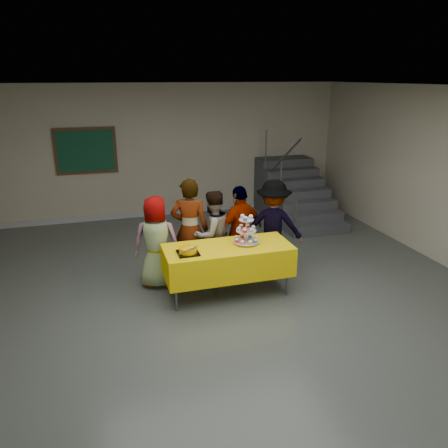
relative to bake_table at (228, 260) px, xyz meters
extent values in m
plane|color=#4C514C|center=(-0.08, -0.77, -0.56)|extent=(10.00, 10.00, 0.00)
cube|color=#A9A188|center=(-0.08, 4.23, 0.94)|extent=(8.00, 0.04, 3.00)
cube|color=silver|center=(-0.08, -0.77, 2.44)|extent=(8.00, 10.00, 0.04)
cube|color=#999999|center=(-0.08, 4.21, -0.50)|extent=(7.90, 0.03, 0.12)
cylinder|color=#595960|center=(-0.84, -0.29, -0.19)|extent=(0.04, 0.04, 0.73)
cylinder|color=#595960|center=(0.84, -0.29, -0.19)|extent=(0.04, 0.04, 0.73)
cylinder|color=#595960|center=(-0.84, 0.29, -0.19)|extent=(0.04, 0.04, 0.73)
cylinder|color=#595960|center=(0.84, 0.29, -0.19)|extent=(0.04, 0.04, 0.73)
cube|color=#595960|center=(0.00, 0.00, 0.18)|extent=(1.80, 0.70, 0.02)
cube|color=#E8C304|center=(0.00, 0.00, -0.01)|extent=(1.88, 0.78, 0.44)
cylinder|color=silver|center=(0.29, 0.04, 0.22)|extent=(0.18, 0.18, 0.01)
cylinder|color=silver|center=(0.29, 0.04, 0.42)|extent=(0.02, 0.02, 0.42)
cylinder|color=silver|center=(0.29, 0.04, 0.24)|extent=(0.38, 0.38, 0.01)
cylinder|color=silver|center=(0.29, 0.04, 0.41)|extent=(0.30, 0.30, 0.01)
cylinder|color=silver|center=(0.29, 0.04, 0.58)|extent=(0.22, 0.22, 0.01)
cube|color=black|center=(-0.62, -0.10, 0.22)|extent=(0.30, 0.30, 0.02)
cylinder|color=#F7AD00|center=(-0.62, -0.10, 0.27)|extent=(0.25, 0.25, 0.07)
ellipsoid|color=#F7AD00|center=(-0.62, -0.10, 0.30)|extent=(0.25, 0.25, 0.05)
ellipsoid|color=white|center=(-0.57, -0.14, 0.32)|extent=(0.08, 0.08, 0.02)
cube|color=silver|center=(-0.64, -0.23, 0.32)|extent=(0.30, 0.16, 0.04)
imported|color=slate|center=(-0.97, 0.59, 0.17)|extent=(0.80, 0.62, 1.45)
imported|color=slate|center=(-0.41, 0.72, 0.27)|extent=(0.70, 0.57, 1.66)
imported|color=slate|center=(-0.05, 0.68, 0.16)|extent=(0.84, 0.75, 1.44)
imported|color=slate|center=(0.42, 0.67, 0.19)|extent=(0.95, 0.65, 1.49)
imported|color=slate|center=(0.99, 0.66, 0.22)|extent=(1.15, 0.94, 1.54)
cube|color=#424447|center=(2.62, 1.98, -0.47)|extent=(1.30, 0.30, 0.18)
cube|color=#424447|center=(2.62, 2.28, -0.38)|extent=(1.30, 0.30, 0.36)
cube|color=#424447|center=(2.62, 2.58, -0.29)|extent=(1.30, 0.30, 0.54)
cube|color=#424447|center=(2.62, 2.88, -0.20)|extent=(1.30, 0.30, 0.72)
cube|color=#424447|center=(2.62, 3.18, -0.11)|extent=(1.30, 0.30, 0.90)
cube|color=#424447|center=(2.62, 3.48, -0.02)|extent=(1.30, 0.30, 1.08)
cube|color=#424447|center=(2.62, 3.78, 0.07)|extent=(1.30, 0.30, 1.26)
cube|color=#424447|center=(2.62, 4.08, 0.07)|extent=(1.30, 0.30, 1.26)
cylinder|color=#595960|center=(2.02, 1.93, -0.11)|extent=(0.04, 0.04, 0.90)
cylinder|color=#595960|center=(2.02, 2.73, 0.43)|extent=(0.04, 0.04, 0.90)
cylinder|color=#595960|center=(2.02, 3.63, 0.97)|extent=(0.04, 0.04, 0.90)
cylinder|color=#595960|center=(2.02, 2.78, 0.88)|extent=(0.04, 1.85, 1.20)
cube|color=#472B16|center=(-1.93, 4.20, 1.04)|extent=(1.30, 0.04, 1.00)
cube|color=#17482D|center=(-1.93, 4.18, 1.04)|extent=(1.18, 0.02, 0.88)
camera|label=1|loc=(-1.74, -5.68, 2.59)|focal=35.00mm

